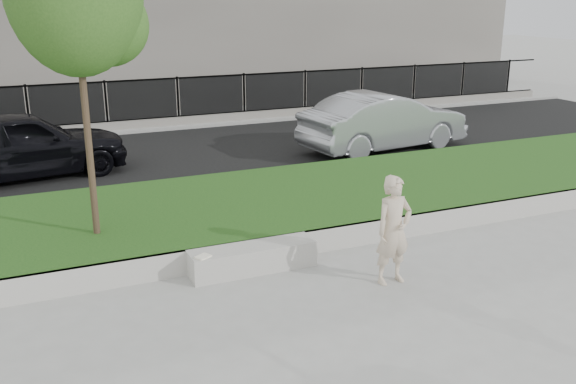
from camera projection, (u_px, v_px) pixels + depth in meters
name	position (u px, v px, depth m)	size (l,w,h in m)	color
ground	(280.00, 290.00, 9.24)	(90.00, 90.00, 0.00)	gray
grass_bank	(217.00, 214.00, 11.80)	(34.00, 4.00, 0.40)	#0E3912
grass_kerb	(255.00, 251.00, 10.09)	(34.00, 0.08, 0.40)	#ADAAA2
street	(153.00, 157.00, 16.67)	(34.00, 7.00, 0.04)	black
far_pavement	(123.00, 124.00, 20.60)	(34.00, 3.00, 0.12)	gray
iron_fence	(127.00, 115.00, 19.58)	(32.00, 0.30, 1.50)	slate
stone_bench	(253.00, 258.00, 9.83)	(1.97, 0.49, 0.40)	#ADAAA2
man	(394.00, 230.00, 9.26)	(0.59, 0.39, 1.63)	beige
book	(203.00, 257.00, 9.34)	(0.22, 0.16, 0.02)	white
car_dark	(21.00, 144.00, 14.48)	(1.85, 4.60, 1.57)	black
car_silver	(384.00, 121.00, 17.13)	(1.63, 4.67, 1.54)	#9C9EA4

